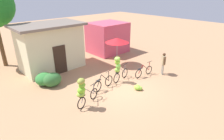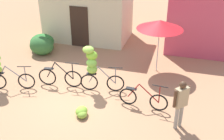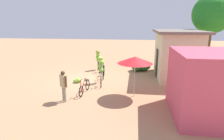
{
  "view_description": "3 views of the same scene",
  "coord_description": "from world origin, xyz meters",
  "px_view_note": "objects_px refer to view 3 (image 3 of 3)",
  "views": [
    {
      "loc": [
        -7.06,
        -6.77,
        5.48
      ],
      "look_at": [
        0.28,
        1.16,
        0.78
      ],
      "focal_mm": 29.73,
      "sensor_mm": 36.0,
      "label": 1
    },
    {
      "loc": [
        3.43,
        -7.17,
        5.34
      ],
      "look_at": [
        1.15,
        0.91,
        0.88
      ],
      "focal_mm": 43.7,
      "sensor_mm": 36.0,
      "label": 2
    },
    {
      "loc": [
        11.8,
        3.0,
        3.86
      ],
      "look_at": [
        0.4,
        1.52,
        0.87
      ],
      "focal_mm": 29.7,
      "sensor_mm": 36.0,
      "label": 3
    }
  ],
  "objects_px": {
    "bicycle_center_loaded": "(101,68)",
    "building_low": "(176,54)",
    "tree_behind_building": "(212,14)",
    "bicycle_by_shop": "(84,88)",
    "bicycle_leftmost": "(98,58)",
    "person_vendor": "(63,83)",
    "shop_pink": "(209,85)",
    "market_umbrella": "(135,60)",
    "banana_pile_on_ground": "(77,81)",
    "bicycle_near_pile": "(104,72)"
  },
  "relations": [
    {
      "from": "bicycle_center_loaded",
      "to": "bicycle_by_shop",
      "type": "xyz_separation_m",
      "value": [
        1.89,
        -0.58,
        -0.69
      ]
    },
    {
      "from": "shop_pink",
      "to": "market_umbrella",
      "type": "bearing_deg",
      "value": -119.46
    },
    {
      "from": "shop_pink",
      "to": "tree_behind_building",
      "type": "bearing_deg",
      "value": 161.28
    },
    {
      "from": "bicycle_by_shop",
      "to": "banana_pile_on_ground",
      "type": "relative_size",
      "value": 2.95
    },
    {
      "from": "bicycle_leftmost",
      "to": "bicycle_by_shop",
      "type": "relative_size",
      "value": 1.01
    },
    {
      "from": "bicycle_leftmost",
      "to": "bicycle_center_loaded",
      "type": "xyz_separation_m",
      "value": [
        3.27,
        0.84,
        0.05
      ]
    },
    {
      "from": "shop_pink",
      "to": "banana_pile_on_ground",
      "type": "xyz_separation_m",
      "value": [
        -3.57,
        -6.76,
        -1.23
      ]
    },
    {
      "from": "building_low",
      "to": "bicycle_by_shop",
      "type": "relative_size",
      "value": 2.86
    },
    {
      "from": "building_low",
      "to": "bicycle_leftmost",
      "type": "bearing_deg",
      "value": -102.09
    },
    {
      "from": "building_low",
      "to": "bicycle_center_loaded",
      "type": "height_order",
      "value": "building_low"
    },
    {
      "from": "shop_pink",
      "to": "bicycle_center_loaded",
      "type": "distance_m",
      "value": 6.37
    },
    {
      "from": "bicycle_by_shop",
      "to": "tree_behind_building",
      "type": "bearing_deg",
      "value": 126.91
    },
    {
      "from": "market_umbrella",
      "to": "bicycle_near_pile",
      "type": "bearing_deg",
      "value": -145.95
    },
    {
      "from": "building_low",
      "to": "bicycle_by_shop",
      "type": "bearing_deg",
      "value": -54.97
    },
    {
      "from": "tree_behind_building",
      "to": "bicycle_by_shop",
      "type": "relative_size",
      "value": 3.65
    },
    {
      "from": "bicycle_leftmost",
      "to": "bicycle_center_loaded",
      "type": "distance_m",
      "value": 3.37
    },
    {
      "from": "person_vendor",
      "to": "market_umbrella",
      "type": "bearing_deg",
      "value": 107.55
    },
    {
      "from": "building_low",
      "to": "person_vendor",
      "type": "distance_m",
      "value": 8.1
    },
    {
      "from": "banana_pile_on_ground",
      "to": "bicycle_center_loaded",
      "type": "bearing_deg",
      "value": 94.14
    },
    {
      "from": "shop_pink",
      "to": "bicycle_by_shop",
      "type": "bearing_deg",
      "value": -107.28
    },
    {
      "from": "market_umbrella",
      "to": "person_vendor",
      "type": "distance_m",
      "value": 3.75
    },
    {
      "from": "shop_pink",
      "to": "bicycle_by_shop",
      "type": "xyz_separation_m",
      "value": [
        -1.79,
        -5.76,
        -1.03
      ]
    },
    {
      "from": "bicycle_leftmost",
      "to": "person_vendor",
      "type": "xyz_separation_m",
      "value": [
        6.32,
        -0.45,
        -0.02
      ]
    },
    {
      "from": "market_umbrella",
      "to": "bicycle_by_shop",
      "type": "bearing_deg",
      "value": -91.71
    },
    {
      "from": "market_umbrella",
      "to": "tree_behind_building",
      "type": "bearing_deg",
      "value": 138.21
    },
    {
      "from": "market_umbrella",
      "to": "bicycle_center_loaded",
      "type": "xyz_separation_m",
      "value": [
        -1.97,
        -2.16,
        -0.96
      ]
    },
    {
      "from": "bicycle_leftmost",
      "to": "building_low",
      "type": "bearing_deg",
      "value": 77.91
    },
    {
      "from": "shop_pink",
      "to": "bicycle_leftmost",
      "type": "relative_size",
      "value": 1.94
    },
    {
      "from": "bicycle_center_loaded",
      "to": "bicycle_near_pile",
      "type": "bearing_deg",
      "value": -177.27
    },
    {
      "from": "shop_pink",
      "to": "bicycle_by_shop",
      "type": "distance_m",
      "value": 6.12
    },
    {
      "from": "building_low",
      "to": "tree_behind_building",
      "type": "height_order",
      "value": "tree_behind_building"
    },
    {
      "from": "tree_behind_building",
      "to": "market_umbrella",
      "type": "height_order",
      "value": "tree_behind_building"
    },
    {
      "from": "bicycle_near_pile",
      "to": "banana_pile_on_ground",
      "type": "xyz_separation_m",
      "value": [
        1.43,
        -1.51,
        -0.23
      ]
    },
    {
      "from": "bicycle_by_shop",
      "to": "person_vendor",
      "type": "relative_size",
      "value": 1.04
    },
    {
      "from": "bicycle_leftmost",
      "to": "banana_pile_on_ground",
      "type": "distance_m",
      "value": 3.56
    },
    {
      "from": "market_umbrella",
      "to": "bicycle_center_loaded",
      "type": "bearing_deg",
      "value": -132.4
    },
    {
      "from": "building_low",
      "to": "bicycle_near_pile",
      "type": "distance_m",
      "value": 5.27
    },
    {
      "from": "bicycle_by_shop",
      "to": "person_vendor",
      "type": "xyz_separation_m",
      "value": [
        1.17,
        -0.71,
        0.62
      ]
    },
    {
      "from": "bicycle_near_pile",
      "to": "bicycle_by_shop",
      "type": "xyz_separation_m",
      "value": [
        3.2,
        -0.52,
        -0.03
      ]
    },
    {
      "from": "banana_pile_on_ground",
      "to": "bicycle_by_shop",
      "type": "bearing_deg",
      "value": 29.23
    },
    {
      "from": "bicycle_center_loaded",
      "to": "bicycle_by_shop",
      "type": "relative_size",
      "value": 1.06
    },
    {
      "from": "market_umbrella",
      "to": "person_vendor",
      "type": "relative_size",
      "value": 1.38
    },
    {
      "from": "bicycle_center_loaded",
      "to": "building_low",
      "type": "bearing_deg",
      "value": 112.01
    },
    {
      "from": "tree_behind_building",
      "to": "banana_pile_on_ground",
      "type": "height_order",
      "value": "tree_behind_building"
    },
    {
      "from": "market_umbrella",
      "to": "bicycle_center_loaded",
      "type": "relative_size",
      "value": 1.24
    },
    {
      "from": "tree_behind_building",
      "to": "person_vendor",
      "type": "relative_size",
      "value": 3.8
    },
    {
      "from": "building_low",
      "to": "bicycle_center_loaded",
      "type": "distance_m",
      "value": 5.42
    },
    {
      "from": "building_low",
      "to": "shop_pink",
      "type": "distance_m",
      "value": 5.71
    },
    {
      "from": "bicycle_center_loaded",
      "to": "market_umbrella",
      "type": "bearing_deg",
      "value": 47.6
    },
    {
      "from": "bicycle_near_pile",
      "to": "shop_pink",
      "type": "bearing_deg",
      "value": 46.42
    }
  ]
}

